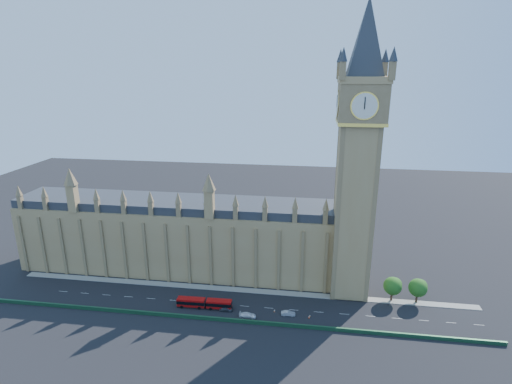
# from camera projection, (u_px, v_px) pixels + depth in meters

# --- Properties ---
(ground) EXTENTS (400.00, 400.00, 0.00)m
(ground) POSITION_uv_depth(u_px,v_px,m) (233.00, 305.00, 130.72)
(ground) COLOR black
(ground) RESTS_ON ground
(palace_westminster) EXTENTS (120.00, 20.00, 28.00)m
(palace_westminster) POSITION_uv_depth(u_px,v_px,m) (178.00, 235.00, 150.76)
(palace_westminster) COLOR #A17F4E
(palace_westminster) RESTS_ON ground
(elizabeth_tower) EXTENTS (20.59, 20.59, 105.00)m
(elizabeth_tower) POSITION_uv_depth(u_px,v_px,m) (359.00, 135.00, 122.77)
(elizabeth_tower) COLOR #A17F4E
(elizabeth_tower) RESTS_ON ground
(bridge_parapet) EXTENTS (160.00, 0.60, 1.20)m
(bridge_parapet) POSITION_uv_depth(u_px,v_px,m) (227.00, 320.00, 122.03)
(bridge_parapet) COLOR #1E4C2D
(bridge_parapet) RESTS_ON ground
(kerb_north) EXTENTS (160.00, 3.00, 0.16)m
(kerb_north) POSITION_uv_depth(u_px,v_px,m) (238.00, 290.00, 139.69)
(kerb_north) COLOR gray
(kerb_north) RESTS_ON ground
(tree_east_near) EXTENTS (6.00, 6.00, 8.50)m
(tree_east_near) POSITION_uv_depth(u_px,v_px,m) (393.00, 286.00, 131.65)
(tree_east_near) COLOR #382619
(tree_east_near) RESTS_ON ground
(tree_east_far) EXTENTS (6.00, 6.00, 8.50)m
(tree_east_far) POSITION_uv_depth(u_px,v_px,m) (419.00, 287.00, 130.58)
(tree_east_far) COLOR #382619
(tree_east_far) RESTS_ON ground
(red_bus) EXTENTS (17.88, 3.14, 3.03)m
(red_bus) POSITION_uv_depth(u_px,v_px,m) (204.00, 303.00, 128.91)
(red_bus) COLOR #AC0B0B
(red_bus) RESTS_ON ground
(car_grey) EXTENTS (4.29, 1.94, 1.43)m
(car_grey) POSITION_uv_depth(u_px,v_px,m) (226.00, 309.00, 127.40)
(car_grey) COLOR #3F4147
(car_grey) RESTS_ON ground
(car_silver) EXTENTS (4.46, 1.69, 1.45)m
(car_silver) POSITION_uv_depth(u_px,v_px,m) (288.00, 313.00, 125.04)
(car_silver) COLOR #A1A4A9
(car_silver) RESTS_ON ground
(car_white) EXTENTS (5.21, 2.13, 1.51)m
(car_white) POSITION_uv_depth(u_px,v_px,m) (248.00, 315.00, 124.11)
(car_white) COLOR white
(car_white) RESTS_ON ground
(cone_a) EXTENTS (0.39, 0.39, 0.62)m
(cone_a) POSITION_uv_depth(u_px,v_px,m) (274.00, 311.00, 126.97)
(cone_a) COLOR black
(cone_a) RESTS_ON ground
(cone_b) EXTENTS (0.49, 0.49, 0.74)m
(cone_b) POSITION_uv_depth(u_px,v_px,m) (309.00, 317.00, 123.75)
(cone_b) COLOR black
(cone_b) RESTS_ON ground
(cone_c) EXTENTS (0.44, 0.44, 0.64)m
(cone_c) POSITION_uv_depth(u_px,v_px,m) (310.00, 316.00, 124.46)
(cone_c) COLOR black
(cone_c) RESTS_ON ground
(cone_d) EXTENTS (0.54, 0.54, 0.66)m
(cone_d) POSITION_uv_depth(u_px,v_px,m) (275.00, 310.00, 127.24)
(cone_d) COLOR black
(cone_d) RESTS_ON ground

